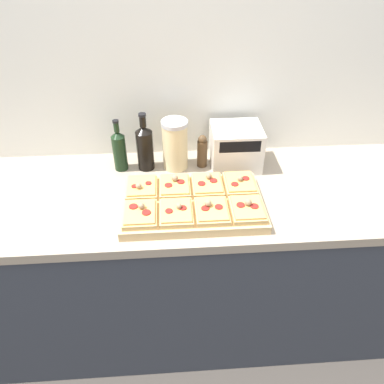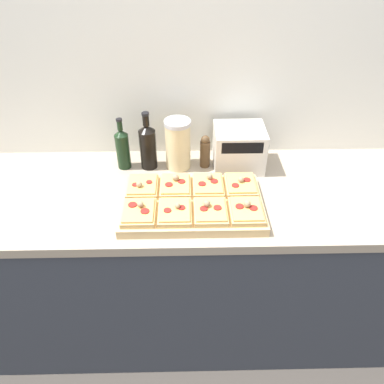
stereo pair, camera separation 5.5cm
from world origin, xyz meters
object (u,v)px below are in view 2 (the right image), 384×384
Objects in this scene: cutting_board at (192,204)px; toaster_oven at (239,148)px; olive_oil_bottle at (123,148)px; grain_jar_tall at (178,144)px; wine_bottle at (148,146)px; pepper_mill at (205,151)px.

toaster_oven is at bearing 54.52° from cutting_board.
olive_oil_bottle is (-0.30, 0.30, 0.08)m from cutting_board.
toaster_oven is at bearing -0.18° from grain_jar_tall.
grain_jar_tall reaches higher than cutting_board.
wine_bottle reaches higher than toaster_oven.
toaster_oven is (0.41, -0.00, -0.02)m from wine_bottle.
pepper_mill is (0.12, 0.00, -0.04)m from grain_jar_tall.
toaster_oven is at bearing -0.32° from pepper_mill.
cutting_board is 3.53× the size of pepper_mill.
olive_oil_bottle is at bearing -180.00° from grain_jar_tall.
olive_oil_bottle is 0.99× the size of toaster_oven.
cutting_board is 2.40× the size of grain_jar_tall.
grain_jar_tall is 0.94× the size of toaster_oven.
grain_jar_tall is at bearing 0.00° from wine_bottle.
cutting_board is 2.25× the size of toaster_oven.
olive_oil_bottle reaches higher than grain_jar_tall.
wine_bottle is 1.72× the size of pepper_mill.
cutting_board is 0.33m from grain_jar_tall.
wine_bottle is 1.10× the size of toaster_oven.
cutting_board is 0.38m from toaster_oven.
toaster_oven is (0.22, 0.30, 0.08)m from cutting_board.
grain_jar_tall is 0.27m from toaster_oven.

